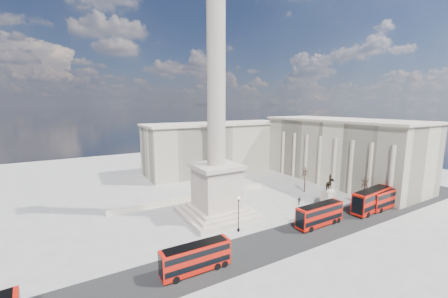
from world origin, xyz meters
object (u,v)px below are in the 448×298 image
object	(u,v)px
nelsons_column	(216,154)
equestrian_statue	(329,196)
red_bus_c	(372,200)
victorian_lamp	(239,211)
pedestrian_standing	(328,210)
pedestrian_crossing	(299,201)
red_bus_a	(196,257)
red_bus_b	(320,214)
pedestrian_walking	(333,203)
red_bus_d	(385,198)

from	to	relation	value
nelsons_column	equestrian_statue	distance (m)	27.12
red_bus_c	victorian_lamp	size ratio (longest dim) A/B	1.85
victorian_lamp	pedestrian_standing	size ratio (longest dim) A/B	3.63
red_bus_c	equestrian_statue	size ratio (longest dim) A/B	1.58
victorian_lamp	pedestrian_crossing	world-z (taller)	victorian_lamp
victorian_lamp	red_bus_a	bearing A→B (deg)	-147.91
nelsons_column	red_bus_c	distance (m)	34.93
red_bus_b	pedestrian_standing	xyz separation A→B (m)	(5.70, 2.79, -1.31)
pedestrian_crossing	pedestrian_walking	bearing A→B (deg)	-171.60
red_bus_a	pedestrian_standing	xyz separation A→B (m)	(31.99, 4.45, -1.18)
red_bus_c	pedestrian_crossing	bearing A→B (deg)	129.71
nelsons_column	red_bus_b	bearing A→B (deg)	-44.25
red_bus_a	red_bus_d	world-z (taller)	red_bus_d
red_bus_d	pedestrian_standing	size ratio (longest dim) A/B	5.99
pedestrian_standing	red_bus_d	bearing A→B (deg)	167.46
red_bus_b	equestrian_statue	distance (m)	10.41
nelsons_column	red_bus_d	distance (m)	38.97
nelsons_column	equestrian_statue	bearing A→B (deg)	-20.73
red_bus_d	pedestrian_walking	xyz separation A→B (m)	(-9.50, 6.13, -1.47)
red_bus_a	victorian_lamp	xyz separation A→B (m)	(11.63, 7.29, 1.79)
nelsons_column	red_bus_c	xyz separation A→B (m)	(29.89, -14.82, -10.37)
victorian_lamp	pedestrian_crossing	xyz separation A→B (m)	(19.29, 4.12, -2.91)
pedestrian_standing	nelsons_column	bearing A→B (deg)	-26.43
pedestrian_crossing	red_bus_d	bearing A→B (deg)	-167.34
nelsons_column	pedestrian_walking	xyz separation A→B (m)	(24.77, -9.08, -12.09)
red_bus_d	victorian_lamp	xyz separation A→B (m)	(-34.44, 6.72, 1.58)
red_bus_a	red_bus_b	xyz separation A→B (m)	(26.29, 1.65, 0.13)
pedestrian_walking	pedestrian_standing	xyz separation A→B (m)	(-4.58, -2.25, 0.08)
victorian_lamp	pedestrian_crossing	distance (m)	19.94
equestrian_statue	pedestrian_standing	distance (m)	4.46
red_bus_b	victorian_lamp	bearing A→B (deg)	158.21
pedestrian_standing	red_bus_b	bearing A→B (deg)	28.98
red_bus_a	pedestrian_walking	xyz separation A→B (m)	(36.57, 6.70, -1.26)
red_bus_a	red_bus_c	xyz separation A→B (m)	(41.68, 0.96, 0.46)
nelsons_column	victorian_lamp	bearing A→B (deg)	-91.12
equestrian_statue	red_bus_a	bearing A→B (deg)	-168.95
equestrian_statue	pedestrian_standing	world-z (taller)	equestrian_statue
nelsons_column	equestrian_statue	world-z (taller)	nelsons_column
red_bus_b	pedestrian_walking	distance (m)	11.53
red_bus_c	pedestrian_walking	xyz separation A→B (m)	(-5.12, 5.74, -1.73)
red_bus_a	victorian_lamp	distance (m)	13.84
nelsons_column	pedestrian_crossing	size ratio (longest dim) A/B	25.81
red_bus_c	pedestrian_standing	distance (m)	10.43
red_bus_c	pedestrian_standing	world-z (taller)	red_bus_c
red_bus_c	victorian_lamp	xyz separation A→B (m)	(-30.06, 6.33, 1.33)
red_bus_d	pedestrian_walking	size ratio (longest dim) A/B	6.59
pedestrian_standing	red_bus_c	bearing A→B (deg)	163.06
nelsons_column	red_bus_b	distance (m)	22.89
red_bus_b	red_bus_c	size ratio (longest dim) A/B	0.86
red_bus_b	red_bus_c	bearing A→B (deg)	-3.35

